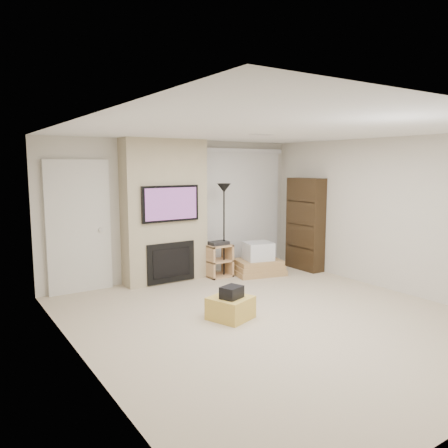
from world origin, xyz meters
TOP-DOWN VIEW (x-y plane):
  - floor at (0.00, 0.00)m, footprint 5.00×5.50m
  - ceiling at (0.00, 0.00)m, footprint 5.00×5.50m
  - wall_back at (0.00, 2.75)m, footprint 5.00×0.00m
  - wall_left at (-2.50, 0.00)m, footprint 0.00×5.50m
  - wall_right at (2.50, 0.00)m, footprint 0.00×5.50m
  - hvac_vent at (0.40, 0.80)m, footprint 0.35×0.18m
  - ottoman at (-0.49, 0.31)m, footprint 0.64×0.64m
  - black_bag at (-0.50, 0.26)m, footprint 0.34×0.30m
  - fireplace_wall at (-0.35, 2.54)m, footprint 1.50×0.47m
  - entry_door at (-1.80, 2.71)m, footprint 1.02×0.11m
  - vertical_blinds at (1.40, 2.70)m, footprint 1.98×0.10m
  - floor_lamp at (0.68, 2.23)m, footprint 0.25×0.25m
  - av_stand at (0.59, 2.28)m, footprint 0.45×0.38m
  - box_stack at (1.32, 2.02)m, footprint 1.04×0.88m
  - bookshelf at (2.34, 1.83)m, footprint 0.30×0.80m

SIDE VIEW (x-z plane):
  - floor at x=0.00m, z-range 0.00..0.00m
  - ottoman at x=-0.49m, z-range 0.00..0.30m
  - box_stack at x=1.32m, z-range -0.07..0.54m
  - av_stand at x=0.59m, z-range 0.02..0.68m
  - black_bag at x=-0.50m, z-range 0.30..0.46m
  - bookshelf at x=2.34m, z-range 0.00..1.80m
  - entry_door at x=-1.80m, z-range -0.02..2.12m
  - fireplace_wall at x=-0.35m, z-range -0.01..2.49m
  - wall_back at x=0.00m, z-range 0.00..2.50m
  - wall_left at x=-2.50m, z-range 0.00..2.50m
  - wall_right at x=2.50m, z-range 0.00..2.50m
  - vertical_blinds at x=1.40m, z-range 0.09..2.46m
  - floor_lamp at x=0.68m, z-range 0.49..2.22m
  - hvac_vent at x=0.40m, z-range 2.49..2.50m
  - ceiling at x=0.00m, z-range 2.50..2.50m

